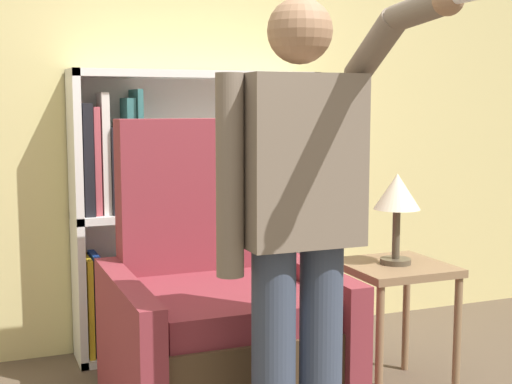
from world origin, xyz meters
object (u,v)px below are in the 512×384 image
Objects in this scene: bookcase at (168,218)px; side_table at (395,285)px; table_lamp at (397,197)px; armchair at (217,327)px; person_standing at (299,221)px.

bookcase is 1.29m from side_table.
side_table is at bearing -90.00° from table_lamp.
side_table is 0.42m from table_lamp.
table_lamp reaches higher than side_table.
table_lamp is at bearing 90.00° from side_table.
person_standing is (0.05, -0.73, 0.57)m from armchair.
armchair is at bearing 175.25° from side_table.
person_standing is at bearing -140.99° from side_table.
side_table is at bearing -48.80° from bookcase.
person_standing reaches higher than bookcase.
side_table is 1.45× the size of table_lamp.
person_standing is 1.04m from table_lamp.
bookcase is at bearing 88.68° from armchair.
bookcase is 0.90× the size of person_standing.
table_lamp is at bearing -48.80° from bookcase.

